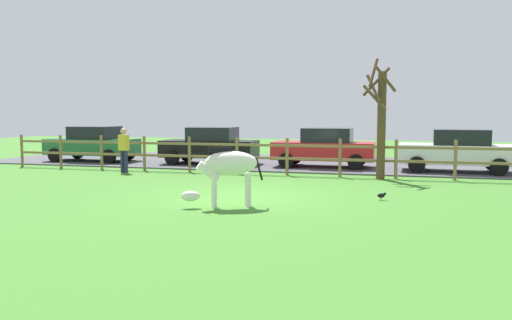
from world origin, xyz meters
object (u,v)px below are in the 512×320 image
at_px(zebra, 227,168).
at_px(parked_car_white, 457,150).
at_px(parked_car_black, 210,145).
at_px(parked_car_red, 325,147).
at_px(visitor_near_fence, 124,148).
at_px(bare_tree, 381,119).
at_px(crow_on_grass, 382,195).
at_px(parked_car_green, 93,143).

height_order(zebra, parked_car_white, parked_car_white).
relative_size(parked_car_black, parked_car_red, 1.01).
height_order(parked_car_red, visitor_near_fence, visitor_near_fence).
xyz_separation_m(parked_car_red, visitor_near_fence, (-6.98, -3.47, 0.06)).
relative_size(bare_tree, crow_on_grass, 18.75).
xyz_separation_m(parked_car_white, visitor_near_fence, (-11.89, -3.05, 0.06)).
bearing_deg(crow_on_grass, parked_car_green, 151.41).
height_order(zebra, visitor_near_fence, visitor_near_fence).
height_order(bare_tree, parked_car_black, bare_tree).
relative_size(bare_tree, parked_car_black, 0.99).
distance_m(zebra, parked_car_green, 12.93).
height_order(parked_car_white, parked_car_red, same).
bearing_deg(parked_car_red, crow_on_grass, -71.39).
distance_m(parked_car_red, visitor_near_fence, 7.79).
height_order(crow_on_grass, parked_car_green, parked_car_green).
distance_m(parked_car_white, parked_car_green, 15.33).
relative_size(parked_car_red, visitor_near_fence, 2.45).
xyz_separation_m(parked_car_black, parked_car_green, (-5.56, -0.17, 0.00)).
xyz_separation_m(parked_car_green, visitor_near_fence, (3.44, -3.26, 0.06)).
bearing_deg(parked_car_white, visitor_near_fence, -165.62).
distance_m(parked_car_black, parked_car_green, 5.56).
xyz_separation_m(bare_tree, visitor_near_fence, (-9.22, -0.55, -1.10)).
bearing_deg(bare_tree, parked_car_red, 127.55).
xyz_separation_m(parked_car_black, parked_car_red, (4.85, 0.03, 0.00)).
bearing_deg(zebra, crow_on_grass, 28.78).
relative_size(bare_tree, parked_car_green, 1.00).
bearing_deg(bare_tree, parked_car_black, 157.91).
xyz_separation_m(parked_car_white, parked_car_green, (-15.33, 0.21, 0.00)).
relative_size(bare_tree, zebra, 2.24).
xyz_separation_m(crow_on_grass, parked_car_black, (-7.28, 7.17, 0.72)).
relative_size(crow_on_grass, parked_car_green, 0.05).
height_order(parked_car_white, visitor_near_fence, visitor_near_fence).
distance_m(crow_on_grass, parked_car_white, 7.27).
height_order(bare_tree, visitor_near_fence, bare_tree).
xyz_separation_m(bare_tree, zebra, (-3.27, -6.19, -1.08)).
bearing_deg(bare_tree, parked_car_green, 167.93).
distance_m(parked_car_black, visitor_near_fence, 4.04).
relative_size(parked_car_black, parked_car_green, 1.01).
height_order(bare_tree, crow_on_grass, bare_tree).
bearing_deg(parked_car_red, parked_car_green, -178.86).
distance_m(zebra, crow_on_grass, 4.03).
relative_size(zebra, visitor_near_fence, 1.10).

